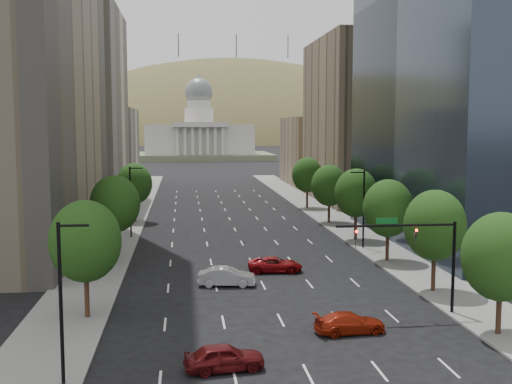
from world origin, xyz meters
name	(u,v)px	position (x,y,z in m)	size (l,w,h in m)	color
sidewalk_left	(110,245)	(-15.50, 60.00, 0.07)	(6.00, 200.00, 0.15)	slate
sidewalk_right	(367,240)	(15.50, 60.00, 0.07)	(6.00, 200.00, 0.15)	slate
midrise_cream_left	(82,107)	(-25.00, 103.00, 17.50)	(14.00, 30.00, 35.00)	beige
filler_left	(105,147)	(-25.00, 136.00, 9.00)	(14.00, 26.00, 18.00)	beige
parking_tan_right	(355,121)	(25.00, 100.00, 15.00)	(14.00, 30.00, 30.00)	#8C7759
filler_right	(317,151)	(25.00, 133.00, 8.00)	(14.00, 26.00, 16.00)	#8C7759
tree_right_0	(501,257)	(14.00, 25.00, 5.39)	(5.20, 5.20, 8.39)	#382316
tree_right_1	(435,225)	(14.00, 36.00, 5.75)	(5.20, 5.20, 8.75)	#382316
tree_right_2	(388,208)	(14.00, 48.00, 5.60)	(5.20, 5.20, 8.61)	#382316
tree_right_3	(356,193)	(14.00, 60.00, 5.89)	(5.20, 5.20, 8.89)	#382316
tree_right_4	(329,186)	(14.00, 74.00, 5.46)	(5.20, 5.20, 8.46)	#382316
tree_right_5	(307,175)	(14.00, 90.00, 5.75)	(5.20, 5.20, 8.75)	#382316
tree_left_0	(85,241)	(-14.00, 32.00, 5.75)	(5.20, 5.20, 8.75)	#382316
tree_left_1	(115,204)	(-14.00, 52.00, 5.96)	(5.20, 5.20, 8.97)	#382316
tree_left_2	(134,184)	(-14.00, 78.00, 5.68)	(5.20, 5.20, 8.68)	#382316
streetlight_rn	(363,207)	(13.44, 55.00, 4.84)	(1.70, 0.20, 9.00)	black
streetlight_ls	(62,299)	(-13.44, 20.00, 4.84)	(1.70, 0.20, 9.00)	black
streetlight_ln	(131,200)	(-13.44, 65.00, 4.84)	(1.70, 0.20, 9.00)	black
traffic_signal	(422,247)	(10.53, 30.00, 5.17)	(9.12, 0.40, 7.38)	black
capitol	(199,139)	(0.00, 249.71, 8.58)	(60.00, 40.00, 35.20)	#596647
foothills	(226,178)	(34.67, 599.39, -37.78)	(720.00, 413.00, 263.00)	brown
car_red_near	(350,323)	(4.23, 26.69, 0.71)	(1.99, 4.89, 1.42)	maroon
car_maroon	(224,357)	(-4.69, 21.15, 0.79)	(1.87, 4.64, 1.58)	#510D0F
car_silver	(227,277)	(-3.21, 40.17, 0.83)	(1.76, 5.04, 1.66)	#A8A9AE
car_red_far	(275,264)	(1.79, 44.89, 0.73)	(2.42, 5.25, 1.46)	maroon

